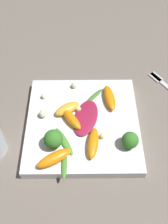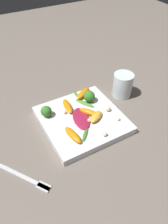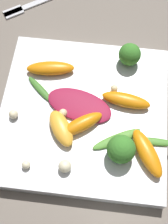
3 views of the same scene
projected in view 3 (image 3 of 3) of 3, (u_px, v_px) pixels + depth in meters
name	position (u px, v px, depth m)	size (l,w,h in m)	color
ground_plane	(83.00, 117.00, 0.51)	(2.40, 2.40, 0.00)	#6B6056
plate	(83.00, 114.00, 0.50)	(0.26, 0.26, 0.02)	white
fork	(35.00, 3.00, 0.61)	(0.11, 0.15, 0.01)	silver
radicchio_leaf_0	(79.00, 105.00, 0.49)	(0.08, 0.12, 0.01)	maroon
orange_segment_0	(84.00, 125.00, 0.47)	(0.06, 0.07, 0.02)	orange
orange_segment_1	(147.00, 153.00, 0.45)	(0.08, 0.06, 0.02)	orange
orange_segment_2	(61.00, 128.00, 0.47)	(0.07, 0.06, 0.02)	#FCAD33
orange_segment_3	(126.00, 100.00, 0.49)	(0.03, 0.08, 0.02)	orange
orange_segment_4	(50.00, 68.00, 0.51)	(0.04, 0.08, 0.02)	orange
broccoli_floret_0	(130.00, 55.00, 0.51)	(0.04, 0.04, 0.04)	#84AD5B
broccoli_floret_1	(121.00, 149.00, 0.44)	(0.04, 0.04, 0.04)	#7A9E51
arugula_sprig_0	(154.00, 142.00, 0.47)	(0.01, 0.07, 0.01)	#47842D
arugula_sprig_1	(117.00, 139.00, 0.47)	(0.05, 0.08, 0.01)	#518E33
arugula_sprig_2	(41.00, 90.00, 0.50)	(0.05, 0.05, 0.01)	#3D7528
macadamia_nut_0	(65.00, 166.00, 0.44)	(0.02, 0.02, 0.02)	beige
macadamia_nut_1	(114.00, 88.00, 0.50)	(0.01, 0.01, 0.01)	beige
macadamia_nut_2	(26.00, 165.00, 0.45)	(0.01, 0.01, 0.01)	beige
macadamia_nut_3	(13.00, 114.00, 0.48)	(0.01, 0.01, 0.01)	beige
macadamia_nut_4	(63.00, 113.00, 0.48)	(0.01, 0.01, 0.01)	beige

